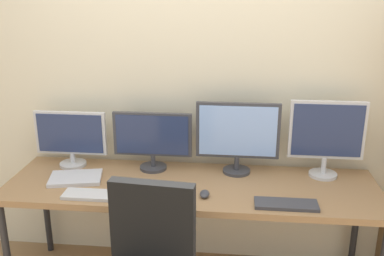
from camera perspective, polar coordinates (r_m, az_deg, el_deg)
The scene contains 10 objects.
wall_back at distance 2.99m, azimuth 0.74°, elevation 6.03°, with size 4.71×0.10×2.60m.
desk at distance 2.79m, azimuth -0.11°, elevation -8.13°, with size 2.31×0.68×0.74m.
monitor_far_left at distance 3.08m, azimuth -15.36°, elevation -1.10°, with size 0.48×0.18×0.38m.
monitor_center_left at distance 2.92m, azimuth -5.12°, elevation -1.33°, with size 0.52×0.18×0.39m.
monitor_center_right at distance 2.86m, azimuth 5.92°, elevation -0.83°, with size 0.54×0.18×0.47m.
monitor_far_right at distance 2.91m, azimuth 16.99°, elevation -0.85°, with size 0.47×0.18×0.50m.
keyboard_left at distance 2.68m, azimuth -12.78°, elevation -8.41°, with size 0.34×0.13×0.02m, color silver.
keyboard_right at distance 2.56m, azimuth 12.05°, elevation -9.60°, with size 0.35×0.13×0.02m, color #38383D.
computer_mouse at distance 2.61m, azimuth 1.63°, elevation -8.50°, with size 0.06×0.10×0.03m, color #38383D.
laptop_closed at distance 2.92m, azimuth -14.79°, elevation -6.26°, with size 0.32×0.22×0.02m, color silver.
Camera 1 is at (0.27, -1.89, 1.93)m, focal length 41.33 mm.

